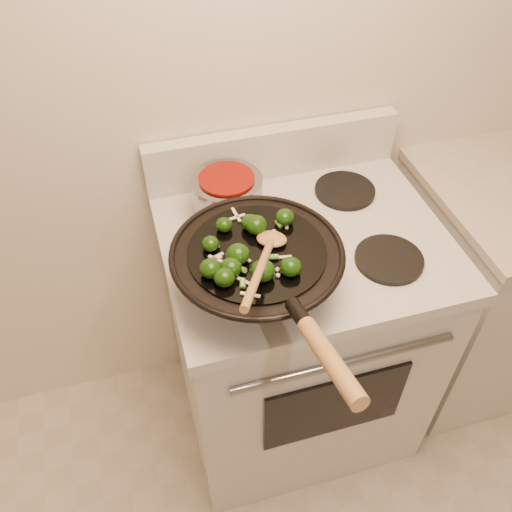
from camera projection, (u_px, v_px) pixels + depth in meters
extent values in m
plane|color=#EDE6D0|center=(285.00, 49.00, 1.45)|extent=(3.50, 0.00, 3.50)
cube|color=silver|center=(296.00, 340.00, 1.83)|extent=(0.76, 0.64, 0.88)
cube|color=silver|center=(304.00, 242.00, 1.50)|extent=(0.78, 0.66, 0.04)
cube|color=silver|center=(273.00, 152.00, 1.63)|extent=(0.78, 0.05, 0.16)
cylinder|color=gray|center=(345.00, 363.00, 1.36)|extent=(0.60, 0.02, 0.02)
cube|color=black|center=(335.00, 407.00, 1.53)|extent=(0.42, 0.01, 0.28)
cylinder|color=black|center=(257.00, 288.00, 1.35)|extent=(0.18, 0.18, 0.01)
cylinder|color=black|center=(389.00, 259.00, 1.42)|extent=(0.18, 0.18, 0.01)
cylinder|color=black|center=(228.00, 212.00, 1.55)|extent=(0.18, 0.18, 0.01)
cylinder|color=black|center=(345.00, 190.00, 1.62)|extent=(0.18, 0.18, 0.01)
cube|color=silver|center=(509.00, 282.00, 2.01)|extent=(0.77, 0.60, 0.88)
torus|color=black|center=(257.00, 252.00, 1.26)|extent=(0.41, 0.41, 0.01)
cylinder|color=black|center=(257.00, 251.00, 1.26)|extent=(0.32, 0.32, 0.01)
cylinder|color=black|center=(298.00, 313.00, 1.08)|extent=(0.04, 0.07, 0.04)
cylinder|color=#9E703E|center=(331.00, 361.00, 0.97)|extent=(0.05, 0.22, 0.08)
ellipsoid|color=black|center=(251.00, 223.00, 1.29)|extent=(0.05, 0.05, 0.04)
cylinder|color=#417329|center=(256.00, 225.00, 1.31)|extent=(0.02, 0.02, 0.02)
ellipsoid|color=black|center=(256.00, 225.00, 1.28)|extent=(0.05, 0.05, 0.04)
ellipsoid|color=black|center=(291.00, 267.00, 1.19)|extent=(0.05, 0.05, 0.04)
ellipsoid|color=black|center=(210.00, 244.00, 1.25)|extent=(0.04, 0.04, 0.03)
cylinder|color=#417329|center=(216.00, 246.00, 1.26)|extent=(0.02, 0.02, 0.02)
ellipsoid|color=black|center=(238.00, 254.00, 1.21)|extent=(0.05, 0.05, 0.05)
ellipsoid|color=black|center=(224.00, 277.00, 1.17)|extent=(0.05, 0.05, 0.04)
ellipsoid|color=black|center=(263.00, 271.00, 1.18)|extent=(0.05, 0.05, 0.05)
cylinder|color=#417329|center=(270.00, 274.00, 1.19)|extent=(0.01, 0.02, 0.02)
ellipsoid|color=black|center=(224.00, 225.00, 1.29)|extent=(0.04, 0.04, 0.03)
ellipsoid|color=black|center=(231.00, 267.00, 1.19)|extent=(0.05, 0.05, 0.04)
ellipsoid|color=black|center=(210.00, 268.00, 1.19)|extent=(0.05, 0.05, 0.04)
cylinder|color=#417329|center=(217.00, 271.00, 1.20)|extent=(0.02, 0.02, 0.01)
ellipsoid|color=black|center=(285.00, 217.00, 1.31)|extent=(0.05, 0.05, 0.04)
cube|color=#EEE9CF|center=(283.00, 257.00, 1.23)|extent=(0.04, 0.01, 0.00)
cube|color=#EEE9CF|center=(212.00, 262.00, 1.22)|extent=(0.05, 0.03, 0.00)
cube|color=#EEE9CF|center=(216.00, 259.00, 1.23)|extent=(0.03, 0.03, 0.00)
cube|color=#EEE9CF|center=(236.00, 215.00, 1.34)|extent=(0.01, 0.06, 0.00)
cube|color=#EEE9CF|center=(250.00, 295.00, 1.15)|extent=(0.04, 0.03, 0.00)
cube|color=#EEE9CF|center=(257.00, 265.00, 1.22)|extent=(0.04, 0.03, 0.00)
cube|color=#EEE9CF|center=(255.00, 218.00, 1.33)|extent=(0.04, 0.03, 0.00)
cube|color=#EEE9CF|center=(236.00, 218.00, 1.33)|extent=(0.05, 0.02, 0.00)
cube|color=#EEE9CF|center=(245.00, 282.00, 1.18)|extent=(0.03, 0.04, 0.00)
cube|color=#EEE9CF|center=(288.00, 221.00, 1.32)|extent=(0.03, 0.06, 0.00)
cube|color=#EEE9CF|center=(215.00, 257.00, 1.23)|extent=(0.04, 0.02, 0.00)
cube|color=#EEE9CF|center=(242.00, 255.00, 1.24)|extent=(0.03, 0.05, 0.00)
cylinder|color=#60A735|center=(250.00, 227.00, 1.30)|extent=(0.02, 0.02, 0.02)
cylinder|color=#60A735|center=(279.00, 224.00, 1.31)|extent=(0.02, 0.03, 0.02)
cylinder|color=#60A735|center=(273.00, 257.00, 1.23)|extent=(0.02, 0.03, 0.02)
cylinder|color=#60A735|center=(243.00, 283.00, 1.17)|extent=(0.03, 0.02, 0.02)
cylinder|color=#60A735|center=(241.00, 269.00, 1.20)|extent=(0.02, 0.02, 0.01)
cylinder|color=#60A735|center=(255.00, 226.00, 1.30)|extent=(0.02, 0.03, 0.02)
sphere|color=beige|center=(256.00, 223.00, 1.32)|extent=(0.01, 0.01, 0.01)
sphere|color=beige|center=(269.00, 244.00, 1.26)|extent=(0.01, 0.01, 0.01)
sphere|color=beige|center=(274.00, 232.00, 1.29)|extent=(0.01, 0.01, 0.01)
sphere|color=beige|center=(278.00, 275.00, 1.19)|extent=(0.01, 0.01, 0.01)
sphere|color=beige|center=(277.00, 270.00, 1.21)|extent=(0.01, 0.01, 0.01)
ellipsoid|color=#9E703E|center=(272.00, 239.00, 1.27)|extent=(0.09, 0.08, 0.02)
cylinder|color=#9E703E|center=(259.00, 271.00, 1.13)|extent=(0.15, 0.27, 0.11)
cylinder|color=gray|center=(227.00, 195.00, 1.51)|extent=(0.20, 0.20, 0.11)
cylinder|color=#6E0C05|center=(227.00, 178.00, 1.46)|extent=(0.15, 0.15, 0.01)
cylinder|color=black|center=(265.00, 210.00, 1.39)|extent=(0.07, 0.12, 0.02)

